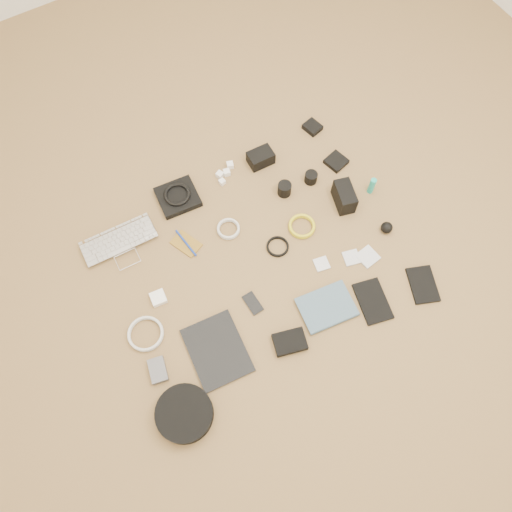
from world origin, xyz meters
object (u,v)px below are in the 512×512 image
tablet (217,350)px  headphone_case (185,414)px  paperback (336,325)px  phone (253,303)px  dslr_camera (261,158)px  laptop (123,249)px

tablet → headphone_case: (-0.23, -0.16, 0.02)m
tablet → paperback: paperback is taller
phone → headphone_case: 0.52m
dslr_camera → paperback: 0.87m
phone → paperback: size_ratio=0.44×
dslr_camera → paperback: dslr_camera is taller
paperback → dslr_camera: bearing=-2.2°
laptop → dslr_camera: size_ratio=2.80×
phone → paperback: (0.25, -0.26, 0.01)m
headphone_case → paperback: bearing=-0.1°
tablet → paperback: 0.50m
tablet → phone: 0.25m
headphone_case → paperback: 0.70m
laptop → paperback: laptop is taller
headphone_case → paperback: headphone_case is taller
laptop → tablet: laptop is taller
laptop → tablet: 0.62m
dslr_camera → headphone_case: size_ratio=0.54×
phone → headphone_case: (-0.45, -0.26, 0.03)m
tablet → headphone_case: 0.28m
dslr_camera → headphone_case: 1.21m
tablet → phone: size_ratio=2.85×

